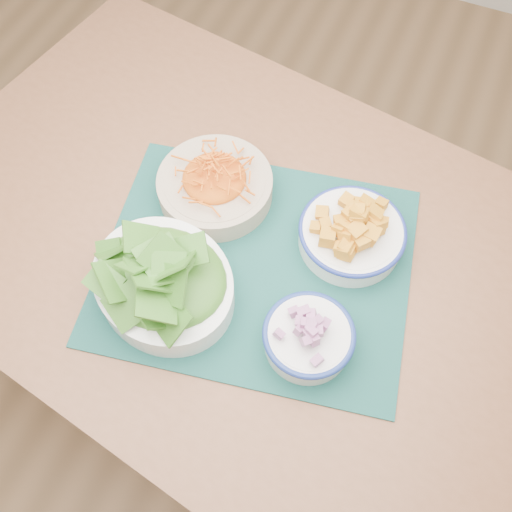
{
  "coord_description": "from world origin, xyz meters",
  "views": [
    {
      "loc": [
        0.54,
        -0.44,
        1.69
      ],
      "look_at": [
        0.35,
        0.02,
        0.78
      ],
      "focal_mm": 40.0,
      "sensor_mm": 36.0,
      "label": 1
    }
  ],
  "objects": [
    {
      "name": "table",
      "position": [
        0.29,
        0.06,
        0.66
      ],
      "size": [
        1.45,
        1.1,
        0.75
      ],
      "rotation": [
        0.0,
        0.0,
        -0.17
      ],
      "color": "brown",
      "rests_on": "ground"
    },
    {
      "name": "onion_bowl",
      "position": [
        0.49,
        -0.09,
        0.79
      ],
      "size": [
        0.17,
        0.17,
        0.08
      ],
      "rotation": [
        0.0,
        0.0,
        0.16
      ],
      "color": "white",
      "rests_on": "placemat"
    },
    {
      "name": "ground",
      "position": [
        0.0,
        0.0,
        0.0
      ],
      "size": [
        4.0,
        4.0,
        0.0
      ],
      "primitive_type": "plane",
      "color": "#A67B50",
      "rests_on": "ground"
    },
    {
      "name": "squash_bowl",
      "position": [
        0.49,
        0.13,
        0.8
      ],
      "size": [
        0.21,
        0.21,
        0.1
      ],
      "rotation": [
        0.0,
        0.0,
        -0.11
      ],
      "color": "white",
      "rests_on": "placemat"
    },
    {
      "name": "lettuce_bowl",
      "position": [
        0.22,
        -0.1,
        0.81
      ],
      "size": [
        0.34,
        0.32,
        0.12
      ],
      "rotation": [
        0.0,
        0.0,
        -0.41
      ],
      "color": "white",
      "rests_on": "placemat"
    },
    {
      "name": "carrot_bowl",
      "position": [
        0.21,
        0.13,
        0.8
      ],
      "size": [
        0.25,
        0.25,
        0.09
      ],
      "rotation": [
        0.0,
        0.0,
        -0.13
      ],
      "color": "tan",
      "rests_on": "placemat"
    },
    {
      "name": "placemat",
      "position": [
        0.35,
        0.02,
        0.75
      ],
      "size": [
        0.64,
        0.56,
        0.0
      ],
      "primitive_type": "cube",
      "rotation": [
        0.0,
        0.0,
        0.18
      ],
      "color": "#0C2F2C",
      "rests_on": "table"
    }
  ]
}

